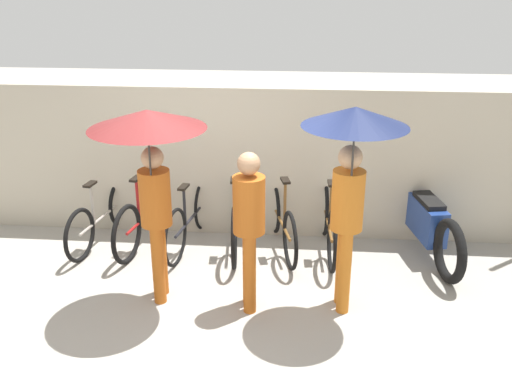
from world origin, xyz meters
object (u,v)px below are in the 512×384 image
object	(u,v)px
pedestrian_trailing	(352,156)
parked_bicycle_3	(235,219)
motorcycle	(426,222)
parked_bicycle_5	(328,222)
parked_bicycle_0	(102,216)
parked_bicycle_4	(281,221)
pedestrian_center	(249,220)
pedestrian_leading	(150,150)
parked_bicycle_2	(191,217)
parked_bicycle_1	(146,215)

from	to	relation	value
pedestrian_trailing	parked_bicycle_3	bearing A→B (deg)	-50.08
motorcycle	parked_bicycle_5	bearing A→B (deg)	81.19
parked_bicycle_0	parked_bicycle_4	xyz separation A→B (m)	(2.30, -0.01, 0.02)
parked_bicycle_0	pedestrian_center	bearing A→B (deg)	-115.03
pedestrian_center	pedestrian_trailing	bearing A→B (deg)	171.81
pedestrian_leading	pedestrian_center	distance (m)	1.18
parked_bicycle_4	parked_bicycle_5	size ratio (longest dim) A/B	0.97
parked_bicycle_4	pedestrian_leading	size ratio (longest dim) A/B	0.81
parked_bicycle_2	parked_bicycle_5	xyz separation A→B (m)	(1.73, -0.02, 0.01)
parked_bicycle_1	pedestrian_trailing	world-z (taller)	pedestrian_trailing
parked_bicycle_0	parked_bicycle_1	bearing A→B (deg)	-80.71
pedestrian_leading	motorcycle	distance (m)	3.54
parked_bicycle_3	pedestrian_center	bearing A→B (deg)	-172.44
pedestrian_leading	parked_bicycle_5	bearing A→B (deg)	-148.51
pedestrian_leading	parked_bicycle_3	bearing A→B (deg)	-121.34
pedestrian_center	parked_bicycle_2	bearing A→B (deg)	-65.49
pedestrian_center	pedestrian_trailing	xyz separation A→B (m)	(0.96, -0.00, 0.69)
parked_bicycle_3	parked_bicycle_5	size ratio (longest dim) A/B	0.99
pedestrian_leading	parked_bicycle_1	bearing A→B (deg)	-75.44
motorcycle	pedestrian_trailing	bearing A→B (deg)	131.79
parked_bicycle_5	pedestrian_center	distance (m)	1.71
parked_bicycle_1	parked_bicycle_3	distance (m)	1.15
pedestrian_center	pedestrian_trailing	world-z (taller)	pedestrian_trailing
parked_bicycle_2	pedestrian_center	xyz separation A→B (m)	(0.88, -1.38, 0.62)
parked_bicycle_2	parked_bicycle_4	world-z (taller)	parked_bicycle_4
parked_bicycle_2	pedestrian_leading	xyz separation A→B (m)	(-0.07, -1.38, 1.32)
motorcycle	parked_bicycle_1	bearing A→B (deg)	79.57
pedestrian_leading	pedestrian_center	world-z (taller)	pedestrian_leading
parked_bicycle_0	parked_bicycle_1	distance (m)	0.58
parked_bicycle_2	pedestrian_center	distance (m)	1.75
parked_bicycle_2	parked_bicycle_4	size ratio (longest dim) A/B	1.05
parked_bicycle_2	parked_bicycle_3	size ratio (longest dim) A/B	1.03
parked_bicycle_0	pedestrian_leading	size ratio (longest dim) A/B	0.83
parked_bicycle_2	parked_bicycle_1	bearing A→B (deg)	97.79
parked_bicycle_2	pedestrian_trailing	xyz separation A→B (m)	(1.84, -1.39, 1.31)
parked_bicycle_5	parked_bicycle_0	bearing A→B (deg)	86.09
parked_bicycle_0	pedestrian_leading	distance (m)	2.21
parked_bicycle_0	parked_bicycle_4	distance (m)	2.30
parked_bicycle_4	parked_bicycle_2	bearing A→B (deg)	76.14
parked_bicycle_5	parked_bicycle_2	bearing A→B (deg)	85.88
pedestrian_center	pedestrian_leading	bearing A→B (deg)	-8.25
parked_bicycle_3	parked_bicycle_4	xyz separation A→B (m)	(0.58, 0.04, -0.02)
parked_bicycle_5	pedestrian_center	size ratio (longest dim) A/B	1.03
parked_bicycle_0	parked_bicycle_2	distance (m)	1.15
parked_bicycle_2	pedestrian_leading	size ratio (longest dim) A/B	0.84
parked_bicycle_3	pedestrian_trailing	size ratio (longest dim) A/B	0.80
parked_bicycle_5	pedestrian_center	world-z (taller)	pedestrian_center
parked_bicycle_3	pedestrian_leading	bearing A→B (deg)	148.96
parked_bicycle_0	motorcycle	bearing A→B (deg)	-80.52
parked_bicycle_1	motorcycle	xyz separation A→B (m)	(3.50, 0.01, 0.03)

